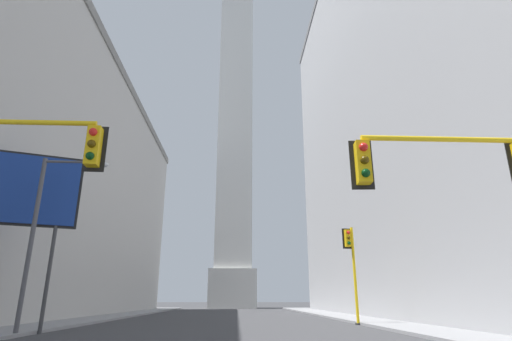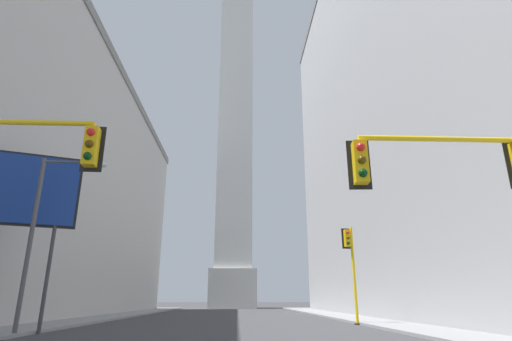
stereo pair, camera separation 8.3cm
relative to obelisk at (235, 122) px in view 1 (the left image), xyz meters
name	(u,v)px [view 1 (the left image)]	position (x,y,z in m)	size (l,w,h in m)	color
sidewalk_left	(56,323)	(-10.72, -44.22, -34.51)	(5.00, 82.91, 0.15)	gray
sidewalk_right	(389,322)	(10.72, -44.22, -34.51)	(5.00, 82.91, 0.15)	gray
building_right	(469,84)	(22.57, -39.07, -13.58)	(22.59, 56.48, 41.99)	#9E9EA0
obelisk	(235,122)	(0.00, 0.00, 0.00)	(8.03, 8.03, 72.27)	silver
traffic_light_near_right	(477,185)	(6.71, -62.43, -30.35)	(4.97, 0.52, 5.56)	yellow
traffic_light_mid_right	(352,259)	(8.03, -46.08, -30.66)	(0.80, 0.53, 5.97)	yellow
street_lamp	(46,221)	(-7.95, -53.48, -29.72)	(3.10, 0.36, 7.86)	#4C4C51
billboard_sign	(19,192)	(-9.87, -52.64, -28.16)	(5.19, 2.04, 8.43)	#3F3F42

